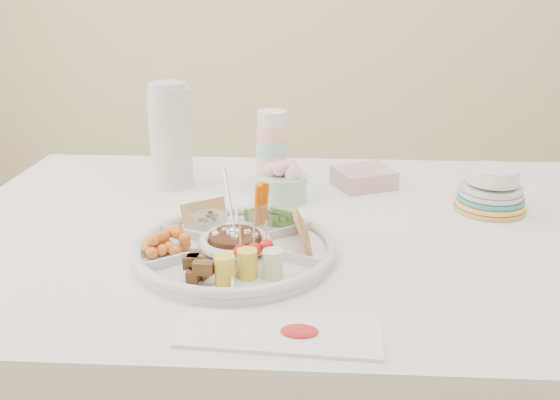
# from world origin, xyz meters

# --- Properties ---
(dining_table) EXTENTS (1.52, 1.02, 0.76)m
(dining_table) POSITION_xyz_m (0.00, 0.00, 0.38)
(dining_table) COLOR white
(dining_table) RESTS_ON floor
(party_tray) EXTENTS (0.50, 0.50, 0.04)m
(party_tray) POSITION_xyz_m (-0.11, -0.16, 0.78)
(party_tray) COLOR silver
(party_tray) RESTS_ON dining_table
(bean_dip) EXTENTS (0.13, 0.13, 0.04)m
(bean_dip) POSITION_xyz_m (-0.11, -0.16, 0.79)
(bean_dip) COLOR black
(bean_dip) RESTS_ON party_tray
(tortillas) EXTENTS (0.15, 0.15, 0.07)m
(tortillas) POSITION_xyz_m (0.02, -0.15, 0.80)
(tortillas) COLOR #995D27
(tortillas) RESTS_ON party_tray
(carrot_cucumber) EXTENTS (0.13, 0.13, 0.09)m
(carrot_cucumber) POSITION_xyz_m (-0.06, -0.04, 0.82)
(carrot_cucumber) COLOR #EE6400
(carrot_cucumber) RESTS_ON party_tray
(pita_raisins) EXTENTS (0.13, 0.13, 0.05)m
(pita_raisins) POSITION_xyz_m (-0.18, -0.06, 0.80)
(pita_raisins) COLOR #EED085
(pita_raisins) RESTS_ON party_tray
(cherries) EXTENTS (0.13, 0.13, 0.04)m
(cherries) POSITION_xyz_m (-0.24, -0.17, 0.79)
(cherries) COLOR orange
(cherries) RESTS_ON party_tray
(granola_chunks) EXTENTS (0.12, 0.12, 0.04)m
(granola_chunks) POSITION_xyz_m (-0.16, -0.28, 0.79)
(granola_chunks) COLOR brown
(granola_chunks) RESTS_ON party_tray
(banana_tomato) EXTENTS (0.15, 0.15, 0.09)m
(banana_tomato) POSITION_xyz_m (-0.03, -0.27, 0.82)
(banana_tomato) COLOR #FFF66C
(banana_tomato) RESTS_ON party_tray
(cup_stack) EXTENTS (0.09, 0.09, 0.22)m
(cup_stack) POSITION_xyz_m (-0.06, 0.21, 0.87)
(cup_stack) COLOR #B5C0AF
(cup_stack) RESTS_ON dining_table
(thermos) EXTENTS (0.12, 0.12, 0.27)m
(thermos) POSITION_xyz_m (-0.32, 0.24, 0.89)
(thermos) COLOR silver
(thermos) RESTS_ON dining_table
(flower_bowl) EXTENTS (0.13, 0.13, 0.09)m
(flower_bowl) POSITION_xyz_m (-0.04, 0.16, 0.81)
(flower_bowl) COLOR #A6B9AF
(flower_bowl) RESTS_ON dining_table
(napkin_stack) EXTENTS (0.17, 0.16, 0.05)m
(napkin_stack) POSITION_xyz_m (0.17, 0.27, 0.78)
(napkin_stack) COLOR #D8A5A8
(napkin_stack) RESTS_ON dining_table
(plate_stack) EXTENTS (0.20, 0.20, 0.10)m
(plate_stack) POSITION_xyz_m (0.44, 0.11, 0.81)
(plate_stack) COLOR gold
(plate_stack) RESTS_ON dining_table
(placemat) EXTENTS (0.31, 0.12, 0.01)m
(placemat) POSITION_xyz_m (-0.01, -0.43, 0.76)
(placemat) COLOR silver
(placemat) RESTS_ON dining_table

